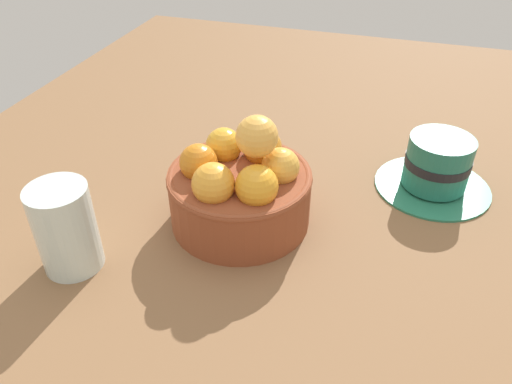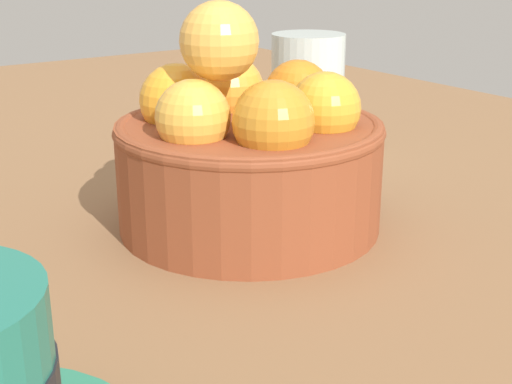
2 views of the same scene
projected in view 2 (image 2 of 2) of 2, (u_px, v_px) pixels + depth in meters
ground_plane at (250, 252)px, 47.82cm from camera, size 146.05×95.95×3.83cm
terracotta_bowl at (248, 152)px, 45.54cm from camera, size 16.88×16.88×14.34cm
water_glass at (307, 92)px, 63.44cm from camera, size 6.38×6.38×10.00cm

